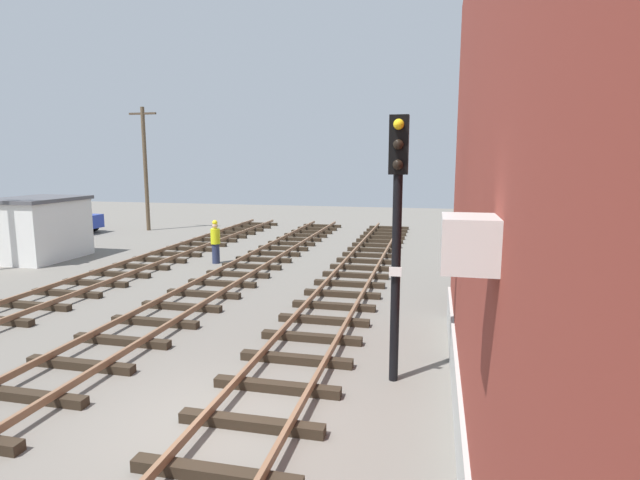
{
  "coord_description": "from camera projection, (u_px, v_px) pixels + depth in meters",
  "views": [
    {
      "loc": [
        3.55,
        -7.29,
        4.39
      ],
      "look_at": [
        -0.6,
        10.86,
        1.43
      ],
      "focal_mm": 28.3,
      "sensor_mm": 36.0,
      "label": 1
    }
  ],
  "objects": [
    {
      "name": "track_worker_foreground",
      "position": [
        215.0,
        242.0,
        21.52
      ],
      "size": [
        0.4,
        0.4,
        1.87
      ],
      "color": "#262D4C",
      "rests_on": "ground"
    },
    {
      "name": "control_hut",
      "position": [
        39.0,
        228.0,
        22.38
      ],
      "size": [
        3.0,
        3.8,
        2.76
      ],
      "color": "silver",
      "rests_on": "ground"
    },
    {
      "name": "signal_mast",
      "position": [
        397.0,
        218.0,
        9.64
      ],
      "size": [
        0.36,
        0.4,
        5.22
      ],
      "color": "black",
      "rests_on": "ground"
    },
    {
      "name": "track_centre",
      "position": [
        26.0,
        394.0,
        9.27
      ],
      "size": [
        2.5,
        51.37,
        0.32
      ],
      "color": "#2D2319",
      "rests_on": "ground"
    },
    {
      "name": "parked_car_blue",
      "position": [
        64.0,
        218.0,
        30.56
      ],
      "size": [
        4.2,
        2.04,
        1.76
      ],
      "color": "#23389E",
      "rests_on": "ground"
    },
    {
      "name": "ground_plane",
      "position": [
        211.0,
        423.0,
        8.49
      ],
      "size": [
        80.0,
        80.0,
        0.0
      ],
      "primitive_type": "plane",
      "color": "slate"
    },
    {
      "name": "utility_pole_far",
      "position": [
        145.0,
        167.0,
        31.25
      ],
      "size": [
        1.8,
        0.24,
        7.59
      ],
      "color": "brown",
      "rests_on": "ground"
    },
    {
      "name": "track_near_building",
      "position": [
        251.0,
        421.0,
        8.31
      ],
      "size": [
        2.5,
        51.37,
        0.32
      ],
      "color": "#2D2319",
      "rests_on": "ground"
    }
  ]
}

